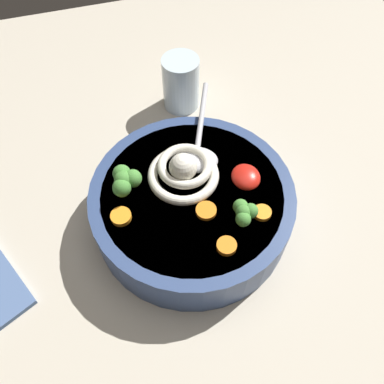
# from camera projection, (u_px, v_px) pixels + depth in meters

# --- Properties ---
(table_slab) EXTENTS (1.18, 1.18, 0.04)m
(table_slab) POSITION_uv_depth(u_px,v_px,m) (178.00, 236.00, 0.58)
(table_slab) COLOR #BCB29E
(table_slab) RESTS_ON ground
(soup_bowl) EXTENTS (0.27, 0.27, 0.07)m
(soup_bowl) POSITION_uv_depth(u_px,v_px,m) (192.00, 205.00, 0.55)
(soup_bowl) COLOR #334775
(soup_bowl) RESTS_ON table_slab
(noodle_pile) EXTENTS (0.10, 0.10, 0.04)m
(noodle_pile) POSITION_uv_depth(u_px,v_px,m) (184.00, 171.00, 0.52)
(noodle_pile) COLOR silver
(noodle_pile) RESTS_ON soup_bowl
(soup_spoon) EXTENTS (0.17, 0.10, 0.02)m
(soup_spoon) POSITION_uv_depth(u_px,v_px,m) (197.00, 152.00, 0.55)
(soup_spoon) COLOR #B7B7BC
(soup_spoon) RESTS_ON soup_bowl
(chili_sauce_dollop) EXTENTS (0.04, 0.04, 0.02)m
(chili_sauce_dollop) POSITION_uv_depth(u_px,v_px,m) (246.00, 177.00, 0.52)
(chili_sauce_dollop) COLOR red
(chili_sauce_dollop) RESTS_ON soup_bowl
(broccoli_floret_right) EXTENTS (0.05, 0.04, 0.04)m
(broccoli_floret_right) POSITION_uv_depth(u_px,v_px,m) (125.00, 180.00, 0.50)
(broccoli_floret_right) COLOR #7A9E60
(broccoli_floret_right) RESTS_ON soup_bowl
(broccoli_floret_left) EXTENTS (0.04, 0.03, 0.03)m
(broccoli_floret_left) POSITION_uv_depth(u_px,v_px,m) (244.00, 212.00, 0.48)
(broccoli_floret_left) COLOR #7A9E60
(broccoli_floret_left) RESTS_ON soup_bowl
(carrot_slice_extra_a) EXTENTS (0.03, 0.03, 0.01)m
(carrot_slice_extra_a) POSITION_uv_depth(u_px,v_px,m) (206.00, 211.00, 0.50)
(carrot_slice_extra_a) COLOR orange
(carrot_slice_extra_a) RESTS_ON soup_bowl
(carrot_slice_far) EXTENTS (0.03, 0.03, 0.01)m
(carrot_slice_far) POSITION_uv_depth(u_px,v_px,m) (122.00, 219.00, 0.49)
(carrot_slice_far) COLOR orange
(carrot_slice_far) RESTS_ON soup_bowl
(carrot_slice_center) EXTENTS (0.02, 0.02, 0.01)m
(carrot_slice_center) POSITION_uv_depth(u_px,v_px,m) (262.00, 213.00, 0.50)
(carrot_slice_center) COLOR orange
(carrot_slice_center) RESTS_ON soup_bowl
(carrot_slice_rear) EXTENTS (0.02, 0.02, 0.01)m
(carrot_slice_rear) POSITION_uv_depth(u_px,v_px,m) (227.00, 246.00, 0.47)
(carrot_slice_rear) COLOR orange
(carrot_slice_rear) RESTS_ON soup_bowl
(drinking_glass) EXTENTS (0.06, 0.06, 0.09)m
(drinking_glass) POSITION_uv_depth(u_px,v_px,m) (181.00, 83.00, 0.67)
(drinking_glass) COLOR silver
(drinking_glass) RESTS_ON table_slab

